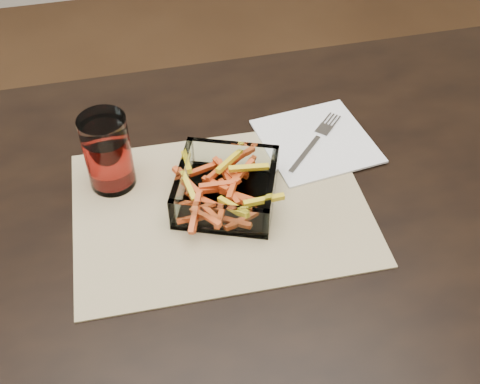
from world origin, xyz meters
The scene contains 6 objects.
dining_table centered at (0.00, 0.00, 0.66)m, with size 1.60×0.90×0.75m.
placemat centered at (-0.06, 0.05, 0.75)m, with size 0.45×0.33×0.00m, color tan.
glass_bowl centered at (-0.05, 0.07, 0.78)m, with size 0.19×0.19×0.06m.
tumbler centered at (-0.22, 0.15, 0.81)m, with size 0.07×0.07×0.13m.
napkin centered at (0.13, 0.16, 0.76)m, with size 0.18×0.18×0.00m, color white.
fork centered at (0.13, 0.16, 0.76)m, with size 0.13×0.14×0.00m.
Camera 1 is at (-0.18, -0.57, 1.43)m, focal length 45.00 mm.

